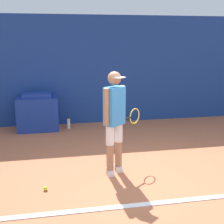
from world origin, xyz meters
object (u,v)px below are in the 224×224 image
(water_bottle, at_px, (69,123))
(covered_chair, at_px, (38,112))
(tennis_ball, at_px, (45,188))
(tennis_player, at_px, (115,118))

(water_bottle, bearing_deg, covered_chair, 176.83)
(tennis_ball, relative_size, covered_chair, 0.07)
(tennis_player, distance_m, water_bottle, 3.03)
(tennis_ball, height_order, water_bottle, water_bottle)
(tennis_player, relative_size, covered_chair, 1.73)
(tennis_player, distance_m, covered_chair, 3.23)
(tennis_player, height_order, water_bottle, tennis_player)
(tennis_player, height_order, covered_chair, tennis_player)
(tennis_player, relative_size, tennis_ball, 25.32)
(tennis_player, xyz_separation_m, tennis_ball, (-1.15, -0.46, -0.93))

